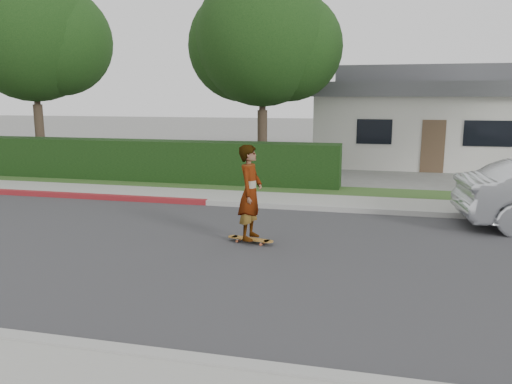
# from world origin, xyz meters

# --- Properties ---
(ground) EXTENTS (120.00, 120.00, 0.00)m
(ground) POSITION_xyz_m (0.00, 0.00, 0.00)
(ground) COLOR slate
(ground) RESTS_ON ground
(road) EXTENTS (60.00, 8.00, 0.01)m
(road) POSITION_xyz_m (0.00, 0.00, 0.01)
(road) COLOR #2D2D30
(road) RESTS_ON ground
(curb_far) EXTENTS (60.00, 0.20, 0.15)m
(curb_far) POSITION_xyz_m (0.00, 4.10, 0.07)
(curb_far) COLOR #9E9E99
(curb_far) RESTS_ON ground
(curb_red_section) EXTENTS (12.00, 0.21, 0.15)m
(curb_red_section) POSITION_xyz_m (-5.00, 4.10, 0.08)
(curb_red_section) COLOR maroon
(curb_red_section) RESTS_ON ground
(sidewalk_far) EXTENTS (60.00, 1.60, 0.12)m
(sidewalk_far) POSITION_xyz_m (0.00, 5.00, 0.06)
(sidewalk_far) COLOR gray
(sidewalk_far) RESTS_ON ground
(planting_strip) EXTENTS (60.00, 1.60, 0.10)m
(planting_strip) POSITION_xyz_m (0.00, 6.60, 0.05)
(planting_strip) COLOR #2D4C1E
(planting_strip) RESTS_ON ground
(hedge) EXTENTS (15.00, 1.00, 1.50)m
(hedge) POSITION_xyz_m (-3.00, 7.20, 0.75)
(hedge) COLOR black
(hedge) RESTS_ON ground
(tree_left) EXTENTS (5.99, 5.21, 8.00)m
(tree_left) POSITION_xyz_m (-7.51, 8.69, 5.26)
(tree_left) COLOR #33261C
(tree_left) RESTS_ON ground
(tree_center) EXTENTS (5.66, 4.84, 7.44)m
(tree_center) POSITION_xyz_m (1.49, 9.19, 4.90)
(tree_center) COLOR #33261C
(tree_center) RESTS_ON ground
(house) EXTENTS (10.60, 8.60, 4.30)m
(house) POSITION_xyz_m (8.00, 16.00, 2.10)
(house) COLOR beige
(house) RESTS_ON ground
(skateboard) EXTENTS (1.05, 0.41, 0.10)m
(skateboard) POSITION_xyz_m (3.09, 0.77, 0.09)
(skateboard) COLOR #C85F37
(skateboard) RESTS_ON ground
(skateboarder) EXTENTS (0.53, 0.75, 1.96)m
(skateboarder) POSITION_xyz_m (3.09, 0.77, 1.08)
(skateboarder) COLOR white
(skateboarder) RESTS_ON skateboard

